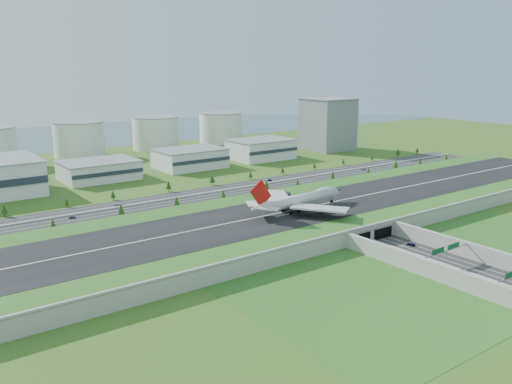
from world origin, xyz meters
TOP-DOWN VIEW (x-y plane):
  - ground at (0.00, 0.00)m, footprint 1200.00×1200.00m
  - airfield_deck at (0.00, -0.09)m, footprint 520.00×100.00m
  - underpass_road at (0.00, -99.42)m, footprint 38.80×120.40m
  - sign_gantry_near at (0.00, -95.04)m, footprint 38.70×0.70m
  - north_expressway at (0.00, 95.00)m, footprint 560.00×36.00m
  - tree_row at (0.12, 94.26)m, footprint 500.03×48.61m
  - hangar_mid_a at (-60.00, 190.00)m, footprint 58.00×42.00m
  - hangar_mid_b at (25.00, 190.00)m, footprint 58.00×42.00m
  - hangar_mid_c at (105.00, 190.00)m, footprint 58.00×42.00m
  - office_tower at (200.00, 195.00)m, footprint 46.00×46.00m
  - fuel_tank_b at (-35.00, 310.00)m, footprint 50.00×50.00m
  - fuel_tank_c at (50.00, 310.00)m, footprint 50.00×50.00m
  - fuel_tank_d at (135.00, 310.00)m, footprint 50.00×50.00m
  - bay_water at (0.00, 480.00)m, footprint 1200.00×260.00m
  - boeing_747 at (-9.89, -2.02)m, footprint 73.97×69.76m
  - car_0 at (-8.54, -87.81)m, footprint 2.16×4.87m
  - car_1 at (-7.45, -115.88)m, footprint 2.68×4.58m
  - car_2 at (10.55, -67.26)m, footprint 3.21×5.28m
  - car_4 at (-115.31, 88.34)m, footprint 4.59×2.28m
  - car_5 at (48.28, 102.13)m, footprint 4.14×1.80m
  - car_6 at (144.52, 89.76)m, footprint 5.68×3.62m
  - car_7 at (-80.74, 101.98)m, footprint 6.24×4.50m

SIDE VIEW (x-z plane):
  - ground at x=0.00m, z-range 0.00..0.00m
  - bay_water at x=0.00m, z-range 0.00..0.06m
  - north_expressway at x=0.00m, z-range 0.00..0.12m
  - car_5 at x=48.28m, z-range 0.12..1.44m
  - car_2 at x=10.55m, z-range 0.12..1.49m
  - car_1 at x=-7.45m, z-range 0.12..1.55m
  - car_6 at x=144.52m, z-range 0.12..1.58m
  - car_4 at x=-115.31m, z-range 0.12..1.62m
  - car_0 at x=-8.54m, z-range 0.12..1.75m
  - car_7 at x=-80.74m, z-range 0.12..1.80m
  - underpass_road at x=0.00m, z-range -0.57..7.43m
  - airfield_deck at x=0.00m, z-range -0.48..8.72m
  - tree_row at x=0.12m, z-range 0.38..8.67m
  - sign_gantry_near at x=0.00m, z-range 2.05..11.85m
  - hangar_mid_a at x=-60.00m, z-range 0.00..15.00m
  - hangar_mid_b at x=25.00m, z-range 0.00..17.00m
  - hangar_mid_c at x=105.00m, z-range 0.00..19.00m
  - boeing_747 at x=-9.89m, z-range 3.03..25.89m
  - fuel_tank_b at x=-35.00m, z-range 0.00..35.00m
  - fuel_tank_c at x=50.00m, z-range 0.00..35.00m
  - fuel_tank_d at x=135.00m, z-range 0.00..35.00m
  - office_tower at x=200.00m, z-range 0.00..55.00m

